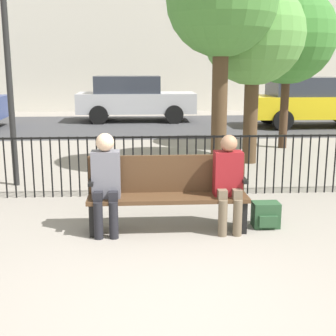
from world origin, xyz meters
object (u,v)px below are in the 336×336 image
park_bench (168,190)px  tree_2 (254,35)px  parked_car_0 (134,98)px  backpack (266,215)px  seated_person_1 (228,178)px  seated_person_0 (106,178)px  parked_car_2 (312,101)px  tree_0 (222,3)px  tree_1 (288,36)px  lamp_post (5,24)px

park_bench → tree_2: tree_2 is taller
parked_car_0 → backpack: bearing=-81.3°
backpack → tree_2: (0.72, 3.96, 2.44)m
seated_person_1 → parked_car_0: size_ratio=0.29×
park_bench → seated_person_0: 0.78m
seated_person_0 → seated_person_1: bearing=-0.1°
parked_car_2 → seated_person_1: bearing=-115.6°
tree_0 → parked_car_0: tree_0 is taller
park_bench → tree_1: bearing=60.4°
tree_1 → parked_car_0: tree_1 is taller
tree_1 → lamp_post: bearing=-149.6°
tree_0 → seated_person_1: bearing=-97.5°
tree_1 → parked_car_2: bearing=61.0°
backpack → parked_car_0: 11.63m
park_bench → parked_car_2: 10.92m
tree_1 → parked_car_2: 4.79m
tree_0 → tree_2: size_ratio=1.13×
backpack → tree_1: bearing=71.0°
tree_2 → parked_car_0: bearing=108.2°
tree_2 → parked_car_0: 8.11m
lamp_post → park_bench: bearing=-43.5°
parked_car_0 → tree_2: bearing=-71.8°
park_bench → lamp_post: (-2.45, 2.33, 2.16)m
seated_person_1 → backpack: seated_person_1 is taller
seated_person_1 → tree_2: (1.23, 4.07, 1.92)m
seated_person_0 → tree_0: size_ratio=0.30×
seated_person_1 → tree_1: size_ratio=0.31×
lamp_post → parked_car_2: bearing=42.6°
park_bench → parked_car_2: bearing=60.7°
seated_person_1 → parked_car_0: bearing=96.1°
backpack → tree_2: 4.71m
park_bench → parked_car_0: parked_car_0 is taller
tree_0 → parked_car_0: (-1.66, 8.42, -2.25)m
tree_0 → seated_person_0: bearing=-121.0°
seated_person_1 → tree_0: (0.42, 3.16, 2.42)m
seated_person_0 → tree_2: tree_2 is taller
tree_0 → park_bench: bearing=-110.8°
tree_1 → park_bench: bearing=-119.6°
tree_1 → seated_person_0: bearing=-124.4°
park_bench → tree_1: size_ratio=0.51×
tree_2 → seated_person_1: bearing=-106.8°
seated_person_0 → backpack: size_ratio=3.71×
seated_person_0 → lamp_post: (-1.71, 2.46, 1.97)m
seated_person_0 → tree_2: bearing=56.3°
seated_person_1 → backpack: bearing=11.4°
park_bench → seated_person_1: (0.73, -0.13, 0.17)m
tree_2 → parked_car_2: size_ratio=0.87×
parked_car_2 → tree_0: bearing=-122.9°
seated_person_1 → parked_car_2: size_ratio=0.29×
tree_2 → tree_0: bearing=-132.0°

